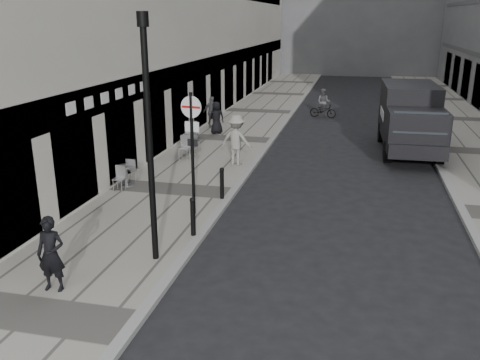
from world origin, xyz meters
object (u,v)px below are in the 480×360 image
at_px(panel_van, 410,115).
at_px(sign_post, 192,138).
at_px(cyclist, 323,106).
at_px(lamppost, 149,130).
at_px(walking_man, 51,254).

bearing_deg(panel_van, sign_post, -126.66).
distance_m(sign_post, cyclist, 16.82).
bearing_deg(cyclist, lamppost, -85.71).
distance_m(sign_post, panel_van, 11.51).
bearing_deg(cyclist, panel_van, -48.52).
bearing_deg(walking_man, lamppost, 45.23).
xyz_separation_m(panel_van, cyclist, (-4.11, 7.14, -0.93)).
height_order(sign_post, cyclist, sign_post).
bearing_deg(panel_van, cyclist, 118.30).
height_order(walking_man, lamppost, lamppost).
distance_m(walking_man, sign_post, 5.18).
height_order(panel_van, cyclist, panel_van).
bearing_deg(lamppost, panel_van, 61.87).
distance_m(lamppost, cyclist, 19.80).
distance_m(sign_post, lamppost, 3.04).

